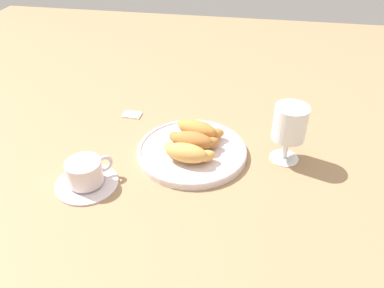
% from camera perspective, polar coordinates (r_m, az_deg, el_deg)
% --- Properties ---
extents(ground_plane, '(2.20, 2.20, 0.00)m').
position_cam_1_polar(ground_plane, '(0.91, -1.56, -2.43)').
color(ground_plane, '#997551').
extents(pastry_plate, '(0.26, 0.26, 0.02)m').
position_cam_1_polar(pastry_plate, '(0.92, 0.00, -1.02)').
color(pastry_plate, silver).
rests_on(pastry_plate, ground_plane).
extents(croissant_large, '(0.14, 0.08, 0.04)m').
position_cam_1_polar(croissant_large, '(0.87, -0.78, -1.31)').
color(croissant_large, '#D6994C').
rests_on(croissant_large, pastry_plate).
extents(croissant_small, '(0.14, 0.07, 0.04)m').
position_cam_1_polar(croissant_small, '(0.90, 0.05, 0.53)').
color(croissant_small, '#AD6B33').
rests_on(croissant_small, pastry_plate).
extents(croissant_extra, '(0.13, 0.09, 0.04)m').
position_cam_1_polar(croissant_extra, '(0.94, 0.86, 2.21)').
color(croissant_extra, '#BC7A38').
rests_on(croissant_extra, pastry_plate).
extents(coffee_cup_near, '(0.14, 0.14, 0.06)m').
position_cam_1_polar(coffee_cup_near, '(0.85, -15.50, -4.45)').
color(coffee_cup_near, silver).
rests_on(coffee_cup_near, ground_plane).
extents(juice_glass_left, '(0.08, 0.08, 0.14)m').
position_cam_1_polar(juice_glass_left, '(0.88, 14.31, 2.77)').
color(juice_glass_left, white).
rests_on(juice_glass_left, ground_plane).
extents(sugar_packet, '(0.05, 0.04, 0.01)m').
position_cam_1_polar(sugar_packet, '(1.08, -8.90, 4.40)').
color(sugar_packet, white).
rests_on(sugar_packet, ground_plane).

